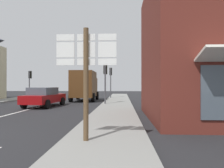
% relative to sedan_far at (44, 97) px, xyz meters
% --- Properties ---
extents(ground_plane, '(80.00, 80.00, 0.00)m').
position_rel_sedan_far_xyz_m(ground_plane, '(-0.33, 0.03, -0.76)').
color(ground_plane, '#232326').
extents(sidewalk_right, '(2.46, 44.00, 0.14)m').
position_rel_sedan_far_xyz_m(sidewalk_right, '(5.49, -1.97, -0.69)').
color(sidewalk_right, gray).
rests_on(sidewalk_right, ground).
extents(lane_centre_stripe, '(0.16, 12.00, 0.01)m').
position_rel_sedan_far_xyz_m(lane_centre_stripe, '(-0.33, -3.97, -0.75)').
color(lane_centre_stripe, silver).
rests_on(lane_centre_stripe, ground).
extents(sedan_far, '(2.28, 4.35, 1.47)m').
position_rel_sedan_far_xyz_m(sedan_far, '(0.00, 0.00, 0.00)').
color(sedan_far, maroon).
rests_on(sedan_far, ground).
extents(delivery_truck, '(2.53, 5.03, 3.05)m').
position_rel_sedan_far_xyz_m(delivery_truck, '(2.03, 5.74, 0.89)').
color(delivery_truck, '#4C2D14').
rests_on(delivery_truck, ground).
extents(route_sign_post, '(1.66, 0.14, 3.20)m').
position_rel_sedan_far_xyz_m(route_sign_post, '(4.97, -9.59, 1.24)').
color(route_sign_post, brown).
rests_on(route_sign_post, ground).
extents(traffic_light_far_left, '(0.30, 0.49, 3.36)m').
position_rel_sedan_far_xyz_m(traffic_light_far_left, '(-5.23, 8.71, 1.73)').
color(traffic_light_far_left, '#47474C').
rests_on(traffic_light_far_left, ground).
extents(traffic_light_near_right, '(0.30, 0.49, 3.45)m').
position_rel_sedan_far_xyz_m(traffic_light_near_right, '(4.56, 1.42, 1.80)').
color(traffic_light_near_right, '#47474C').
rests_on(traffic_light_near_right, ground).
extents(traffic_light_far_right, '(0.30, 0.49, 3.74)m').
position_rel_sedan_far_xyz_m(traffic_light_far_right, '(4.56, 9.12, 2.01)').
color(traffic_light_far_right, '#47474C').
rests_on(traffic_light_far_right, ground).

